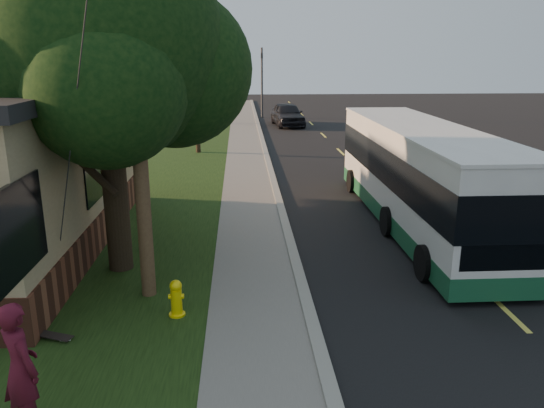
{
  "coord_description": "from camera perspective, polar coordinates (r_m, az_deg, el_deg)",
  "views": [
    {
      "loc": [
        -1.31,
        -9.49,
        5.0
      ],
      "look_at": [
        -0.57,
        2.83,
        1.5
      ],
      "focal_mm": 35.0,
      "sensor_mm": 36.0,
      "label": 1
    }
  ],
  "objects": [
    {
      "name": "sidewalk",
      "position": [
        20.11,
        -2.46,
        1.54
      ],
      "size": [
        2.0,
        80.0,
        0.08
      ],
      "primitive_type": "cube",
      "color": "slate",
      "rests_on": "ground"
    },
    {
      "name": "curb",
      "position": [
        20.14,
        0.38,
        1.64
      ],
      "size": [
        0.25,
        80.0,
        0.12
      ],
      "primitive_type": "cube",
      "color": "gray",
      "rests_on": "ground"
    },
    {
      "name": "dumpster",
      "position": [
        19.06,
        -22.98,
        1.35
      ],
      "size": [
        1.56,
        1.34,
        1.2
      ],
      "color": "black",
      "rests_on": "building_lot"
    },
    {
      "name": "skateboard_spare",
      "position": [
        10.57,
        -22.63,
        -12.94
      ],
      "size": [
        0.84,
        0.49,
        0.08
      ],
      "color": "black",
      "rests_on": "grass_verge"
    },
    {
      "name": "skateboarder",
      "position": [
        8.02,
        -25.42,
        -15.65
      ],
      "size": [
        0.81,
        0.8,
        1.89
      ],
      "primitive_type": "imported",
      "rotation": [
        0.0,
        0.0,
        2.37
      ],
      "color": "#490E1D",
      "rests_on": "grass_verge"
    },
    {
      "name": "bare_tree_far",
      "position": [
        39.64,
        -6.0,
        11.41
      ],
      "size": [
        1.38,
        1.21,
        4.03
      ],
      "color": "black",
      "rests_on": "grass_verge"
    },
    {
      "name": "ground",
      "position": [
        10.8,
        3.99,
        -11.77
      ],
      "size": [
        120.0,
        120.0,
        0.0
      ],
      "primitive_type": "plane",
      "color": "black",
      "rests_on": "ground"
    },
    {
      "name": "traffic_signal",
      "position": [
        43.56,
        -1.09,
        13.41
      ],
      "size": [
        0.18,
        0.22,
        5.5
      ],
      "color": "#2D2D30",
      "rests_on": "ground"
    },
    {
      "name": "distant_car",
      "position": [
        38.67,
        1.67,
        9.62
      ],
      "size": [
        2.42,
        4.98,
        1.64
      ],
      "primitive_type": "imported",
      "rotation": [
        0.0,
        0.0,
        0.1
      ],
      "color": "black",
      "rests_on": "ground"
    },
    {
      "name": "bare_tree_near",
      "position": [
        27.72,
        -8.08,
        9.78
      ],
      "size": [
        1.38,
        1.21,
        4.31
      ],
      "color": "black",
      "rests_on": "grass_verge"
    },
    {
      "name": "road",
      "position": [
        20.8,
        11.45,
        1.62
      ],
      "size": [
        8.0,
        80.0,
        0.01
      ],
      "primitive_type": "cube",
      "color": "black",
      "rests_on": "ground"
    },
    {
      "name": "leafy_tree",
      "position": [
        12.47,
        -17.41,
        15.92
      ],
      "size": [
        6.3,
        6.0,
        7.8
      ],
      "color": "black",
      "rests_on": "grass_verge"
    },
    {
      "name": "fire_hydrant",
      "position": [
        10.61,
        -10.25,
        -9.94
      ],
      "size": [
        0.32,
        0.32,
        0.74
      ],
      "color": "yellow",
      "rests_on": "grass_verge"
    },
    {
      "name": "utility_pole",
      "position": [
        10.67,
        -14.63,
        13.37
      ],
      "size": [
        2.86,
        3.21,
        9.07
      ],
      "color": "#473321",
      "rests_on": "ground"
    },
    {
      "name": "grass_verge",
      "position": [
        20.36,
        -12.36,
        1.35
      ],
      "size": [
        5.0,
        80.0,
        0.07
      ],
      "primitive_type": "cube",
      "color": "black",
      "rests_on": "ground"
    },
    {
      "name": "transit_bus",
      "position": [
        16.28,
        15.64,
        3.18
      ],
      "size": [
        2.55,
        11.07,
        3.0
      ],
      "color": "silver",
      "rests_on": "ground"
    }
  ]
}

